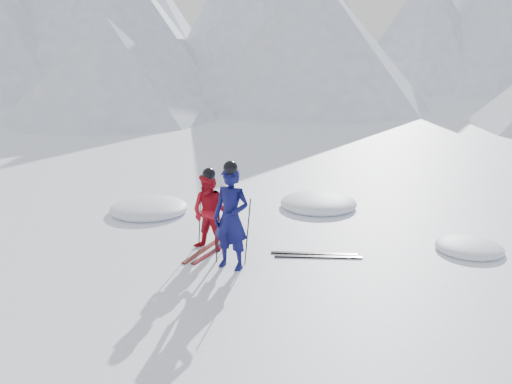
# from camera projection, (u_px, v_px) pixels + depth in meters

# --- Properties ---
(ground) EXTENTS (160.00, 160.00, 0.00)m
(ground) POSITION_uv_depth(u_px,v_px,m) (346.00, 259.00, 10.47)
(ground) COLOR white
(ground) RESTS_ON ground
(mountain_range) EXTENTS (106.15, 62.94, 15.53)m
(mountain_range) POSITION_uv_depth(u_px,v_px,m) (454.00, 8.00, 40.81)
(mountain_range) COLOR #B2BCD1
(mountain_range) RESTS_ON ground
(skier_blue) EXTENTS (0.79, 0.61, 1.92)m
(skier_blue) POSITION_uv_depth(u_px,v_px,m) (231.00, 218.00, 9.83)
(skier_blue) COLOR #0B0D46
(skier_blue) RESTS_ON ground
(skier_red) EXTENTS (0.89, 0.76, 1.59)m
(skier_red) POSITION_uv_depth(u_px,v_px,m) (210.00, 212.00, 10.73)
(skier_red) COLOR #A90D1A
(skier_red) RESTS_ON ground
(pole_blue_left) EXTENTS (0.13, 0.09, 1.27)m
(pole_blue_left) POSITION_uv_depth(u_px,v_px,m) (218.00, 231.00, 10.12)
(pole_blue_left) COLOR black
(pole_blue_left) RESTS_ON ground
(pole_blue_right) EXTENTS (0.13, 0.08, 1.27)m
(pole_blue_right) POSITION_uv_depth(u_px,v_px,m) (248.00, 231.00, 10.10)
(pole_blue_right) COLOR black
(pole_blue_right) RESTS_ON ground
(pole_red_left) EXTENTS (0.11, 0.09, 1.06)m
(pole_red_left) POSITION_uv_depth(u_px,v_px,m) (200.00, 220.00, 11.10)
(pole_red_left) COLOR black
(pole_red_left) RESTS_ON ground
(pole_red_right) EXTENTS (0.11, 0.08, 1.06)m
(pole_red_right) POSITION_uv_depth(u_px,v_px,m) (227.00, 224.00, 10.88)
(pole_red_right) COLOR black
(pole_red_right) RESTS_ON ground
(ski_worn_left) EXTENTS (0.42, 1.69, 0.03)m
(ski_worn_left) POSITION_uv_depth(u_px,v_px,m) (205.00, 249.00, 10.96)
(ski_worn_left) COLOR black
(ski_worn_left) RESTS_ON ground
(ski_worn_right) EXTENTS (0.53, 1.66, 0.03)m
(ski_worn_right) POSITION_uv_depth(u_px,v_px,m) (216.00, 250.00, 10.91)
(ski_worn_right) COLOR black
(ski_worn_right) RESTS_ON ground
(ski_loose_a) EXTENTS (1.70, 0.31, 0.03)m
(ski_loose_a) POSITION_uv_depth(u_px,v_px,m) (314.00, 254.00, 10.69)
(ski_loose_a) COLOR black
(ski_loose_a) RESTS_ON ground
(ski_loose_b) EXTENTS (1.69, 0.37, 0.03)m
(ski_loose_b) POSITION_uv_depth(u_px,v_px,m) (318.00, 257.00, 10.53)
(ski_loose_b) COLOR black
(ski_loose_b) RESTS_ON ground
(snow_lumps) EXTENTS (8.98, 4.07, 0.43)m
(snow_lumps) POSITION_uv_depth(u_px,v_px,m) (263.00, 214.00, 13.27)
(snow_lumps) COLOR white
(snow_lumps) RESTS_ON ground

